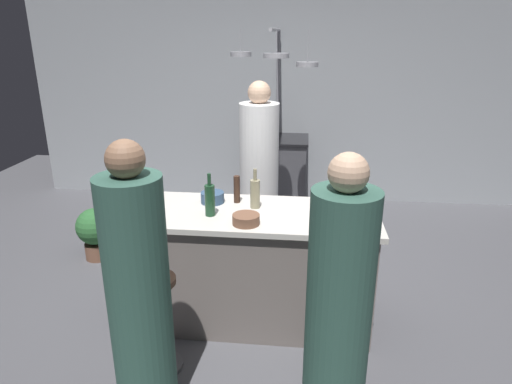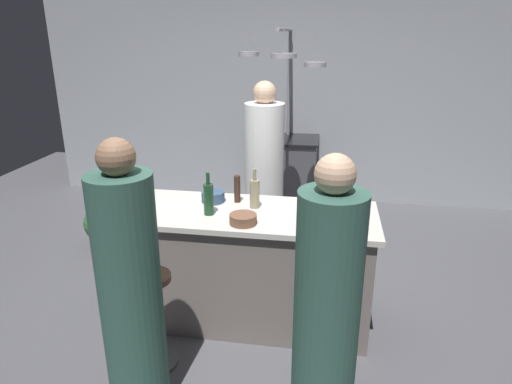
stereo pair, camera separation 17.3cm
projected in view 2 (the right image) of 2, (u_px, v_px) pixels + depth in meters
ground_plane at (253, 317)px, 3.57m from camera, size 9.00×9.00×0.00m
back_wall at (290, 100)px, 5.78m from camera, size 6.40×0.16×2.60m
kitchen_island at (253, 266)px, 3.42m from camera, size 1.80×0.72×0.90m
stove_range at (285, 173)px, 5.70m from camera, size 0.80×0.64×0.89m
chef at (264, 181)px, 4.27m from camera, size 0.36×0.36×1.73m
bar_stool_right at (329, 334)px, 2.78m from camera, size 0.28×0.28×0.68m
guest_right at (326, 317)px, 2.32m from camera, size 0.34×0.34×1.62m
bar_stool_left at (154, 316)px, 2.96m from camera, size 0.28×0.28×0.68m
guest_left at (131, 294)px, 2.50m from camera, size 0.35×0.35×1.65m
overhead_pot_rack at (286, 78)px, 4.85m from camera, size 0.86×1.35×2.17m
potted_plant at (103, 227)px, 4.49m from camera, size 0.36×0.36×0.52m
pepper_mill at (237, 189)px, 3.43m from camera, size 0.05×0.05×0.21m
wine_bottle_amber at (346, 192)px, 3.32m from camera, size 0.07×0.07×0.31m
wine_bottle_white at (255, 193)px, 3.31m from camera, size 0.07×0.07×0.30m
wine_bottle_green at (209, 199)px, 3.19m from camera, size 0.07×0.07×0.31m
wine_glass_near_left_guest at (147, 200)px, 3.20m from camera, size 0.07×0.07×0.15m
wine_glass_by_chef at (331, 194)px, 3.32m from camera, size 0.07×0.07×0.15m
mixing_bowl_wooden at (243, 219)px, 3.06m from camera, size 0.19×0.19×0.07m
mixing_bowl_blue at (213, 197)px, 3.45m from camera, size 0.18×0.18×0.08m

